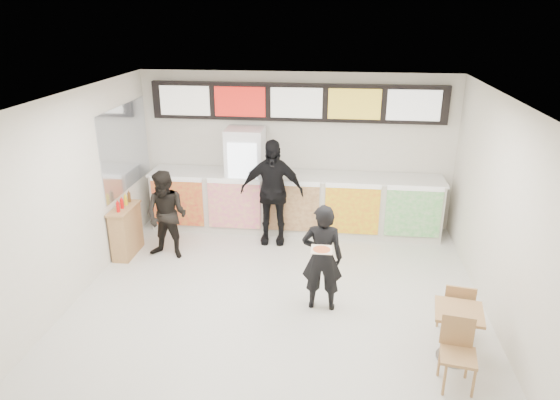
% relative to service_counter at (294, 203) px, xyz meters
% --- Properties ---
extents(floor, '(7.00, 7.00, 0.00)m').
position_rel_service_counter_xyz_m(floor, '(-0.00, -3.09, -0.57)').
color(floor, beige).
rests_on(floor, ground).
extents(ceiling, '(7.00, 7.00, 0.00)m').
position_rel_service_counter_xyz_m(ceiling, '(-0.00, -3.09, 2.43)').
color(ceiling, white).
rests_on(ceiling, wall_back).
extents(wall_back, '(6.00, 0.00, 6.00)m').
position_rel_service_counter_xyz_m(wall_back, '(-0.00, 0.41, 0.93)').
color(wall_back, silver).
rests_on(wall_back, floor).
extents(wall_left, '(0.00, 7.00, 7.00)m').
position_rel_service_counter_xyz_m(wall_left, '(-3.00, -3.09, 0.93)').
color(wall_left, silver).
rests_on(wall_left, floor).
extents(wall_right, '(0.00, 7.00, 7.00)m').
position_rel_service_counter_xyz_m(wall_right, '(3.00, -3.09, 0.93)').
color(wall_right, silver).
rests_on(wall_right, floor).
extents(service_counter, '(5.56, 0.77, 1.14)m').
position_rel_service_counter_xyz_m(service_counter, '(0.00, 0.00, 0.00)').
color(service_counter, silver).
rests_on(service_counter, floor).
extents(menu_board, '(5.50, 0.14, 0.70)m').
position_rel_service_counter_xyz_m(menu_board, '(0.00, 0.32, 1.88)').
color(menu_board, black).
rests_on(menu_board, wall_back).
extents(drinks_fridge, '(0.70, 0.67, 2.00)m').
position_rel_service_counter_xyz_m(drinks_fridge, '(-0.93, 0.02, 0.43)').
color(drinks_fridge, white).
rests_on(drinks_fridge, floor).
extents(mirror_panel, '(0.01, 2.00, 1.50)m').
position_rel_service_counter_xyz_m(mirror_panel, '(-2.99, -0.64, 1.18)').
color(mirror_panel, '#B2B7BF').
rests_on(mirror_panel, wall_left).
extents(customer_main, '(0.59, 0.39, 1.60)m').
position_rel_service_counter_xyz_m(customer_main, '(0.64, -2.65, 0.23)').
color(customer_main, black).
rests_on(customer_main, floor).
extents(customer_left, '(0.84, 0.70, 1.56)m').
position_rel_service_counter_xyz_m(customer_left, '(-2.06, -1.37, 0.21)').
color(customer_left, black).
rests_on(customer_left, floor).
extents(customer_mid, '(1.16, 0.50, 1.95)m').
position_rel_service_counter_xyz_m(customer_mid, '(-0.36, -0.54, 0.40)').
color(customer_mid, black).
rests_on(customer_mid, floor).
extents(pizza_slice, '(0.36, 0.36, 0.02)m').
position_rel_service_counter_xyz_m(pizza_slice, '(0.64, -3.10, 0.58)').
color(pizza_slice, beige).
rests_on(pizza_slice, customer_main).
extents(cafe_table, '(0.64, 1.46, 0.83)m').
position_rel_service_counter_xyz_m(cafe_table, '(2.32, -3.62, -0.09)').
color(cafe_table, tan).
rests_on(cafe_table, floor).
extents(condiment_ledge, '(0.32, 0.79, 1.05)m').
position_rel_service_counter_xyz_m(condiment_ledge, '(-2.82, -1.36, -0.12)').
color(condiment_ledge, tan).
rests_on(condiment_ledge, floor).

